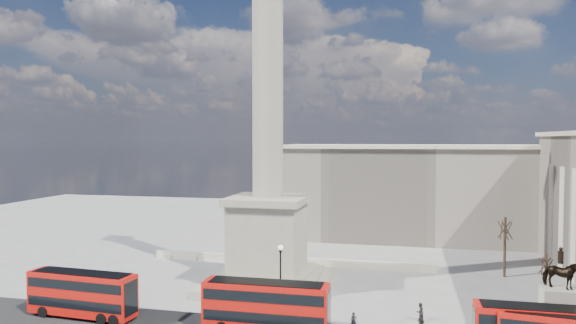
# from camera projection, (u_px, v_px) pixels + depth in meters

# --- Properties ---
(ground) EXTENTS (180.00, 180.00, 0.00)m
(ground) POSITION_uv_depth(u_px,v_px,m) (256.00, 300.00, 56.14)
(ground) COLOR gray
(ground) RESTS_ON ground
(nelsons_column) EXTENTS (14.00, 14.00, 49.85)m
(nelsons_column) POSITION_uv_depth(u_px,v_px,m) (268.00, 179.00, 60.44)
(nelsons_column) COLOR #A39E88
(nelsons_column) RESTS_ON ground
(balustrade_wall) EXTENTS (40.00, 0.60, 1.10)m
(balustrade_wall) POSITION_uv_depth(u_px,v_px,m) (288.00, 261.00, 71.70)
(balustrade_wall) COLOR beige
(balustrade_wall) RESTS_ON ground
(building_northeast) EXTENTS (51.00, 17.00, 16.60)m
(building_northeast) POSITION_uv_depth(u_px,v_px,m) (429.00, 192.00, 90.31)
(building_northeast) COLOR #B2A592
(building_northeast) RESTS_ON ground
(red_bus_a) EXTENTS (11.26, 3.35, 4.50)m
(red_bus_a) POSITION_uv_depth(u_px,v_px,m) (83.00, 294.00, 50.42)
(red_bus_a) COLOR red
(red_bus_a) RESTS_ON ground
(red_bus_b) EXTENTS (11.50, 2.78, 4.66)m
(red_bus_b) POSITION_uv_depth(u_px,v_px,m) (267.00, 306.00, 46.45)
(red_bus_b) COLOR red
(red_bus_b) RESTS_ON ground
(victorian_lamp) EXTENTS (0.56, 0.56, 6.48)m
(victorian_lamp) POSITION_uv_depth(u_px,v_px,m) (280.00, 270.00, 53.77)
(victorian_lamp) COLOR black
(victorian_lamp) RESTS_ON ground
(equestrian_statue) EXTENTS (3.79, 2.84, 7.94)m
(equestrian_statue) POSITION_uv_depth(u_px,v_px,m) (560.00, 305.00, 45.90)
(equestrian_statue) COLOR beige
(equestrian_statue) RESTS_ON ground
(bare_tree_mid) EXTENTS (1.59, 1.59, 6.02)m
(bare_tree_mid) POSITION_uv_depth(u_px,v_px,m) (546.00, 264.00, 52.76)
(bare_tree_mid) COLOR #332319
(bare_tree_mid) RESTS_ON ground
(bare_tree_far) EXTENTS (1.97, 1.97, 8.04)m
(bare_tree_far) POSITION_uv_depth(u_px,v_px,m) (505.00, 228.00, 65.15)
(bare_tree_far) COLOR #332319
(bare_tree_far) RESTS_ON ground
(pedestrian_walking) EXTENTS (0.63, 0.46, 1.59)m
(pedestrian_walking) POSITION_uv_depth(u_px,v_px,m) (354.00, 321.00, 47.28)
(pedestrian_walking) COLOR #292423
(pedestrian_walking) RESTS_ON ground
(pedestrian_standing) EXTENTS (1.09, 1.08, 1.78)m
(pedestrian_standing) POSITION_uv_depth(u_px,v_px,m) (420.00, 312.00, 49.47)
(pedestrian_standing) COLOR #292423
(pedestrian_standing) RESTS_ON ground
(pedestrian_crossing) EXTENTS (0.90, 1.11, 1.77)m
(pedestrian_crossing) POSITION_uv_depth(u_px,v_px,m) (421.00, 323.00, 46.49)
(pedestrian_crossing) COLOR #292423
(pedestrian_crossing) RESTS_ON ground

